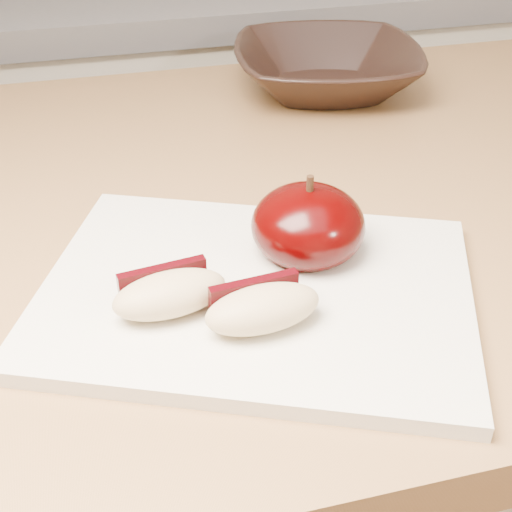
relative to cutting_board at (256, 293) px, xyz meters
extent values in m
cube|color=silver|center=(-0.09, 0.85, -0.46)|extent=(2.40, 0.60, 0.90)
cube|color=olive|center=(-0.09, 0.15, -0.03)|extent=(1.64, 0.64, 0.04)
cube|color=silver|center=(0.00, 0.00, 0.00)|extent=(0.35, 0.31, 0.01)
ellipsoid|color=black|center=(0.05, 0.03, 0.03)|extent=(0.09, 0.09, 0.06)
cylinder|color=black|center=(0.05, 0.03, 0.06)|extent=(0.01, 0.01, 0.01)
ellipsoid|color=tan|center=(-0.06, -0.01, 0.02)|extent=(0.08, 0.05, 0.03)
cube|color=black|center=(-0.06, 0.00, 0.02)|extent=(0.06, 0.02, 0.03)
ellipsoid|color=tan|center=(-0.01, -0.04, 0.02)|extent=(0.08, 0.04, 0.03)
cube|color=black|center=(-0.01, -0.03, 0.02)|extent=(0.06, 0.01, 0.03)
imported|color=black|center=(0.17, 0.36, 0.02)|extent=(0.24, 0.24, 0.05)
camera|label=1|loc=(-0.10, -0.38, 0.30)|focal=50.00mm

